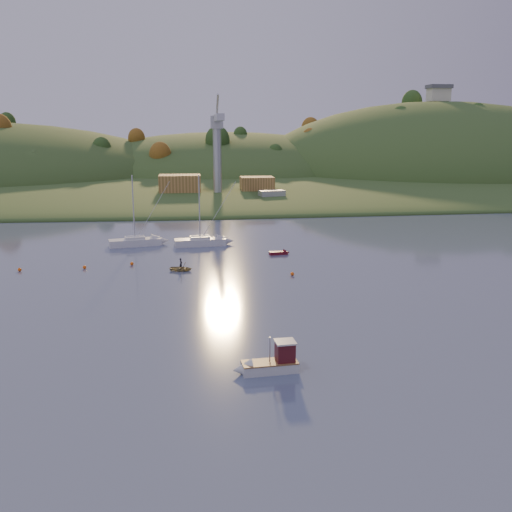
{
  "coord_description": "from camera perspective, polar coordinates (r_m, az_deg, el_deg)",
  "views": [
    {
      "loc": [
        -5.81,
        -31.81,
        19.27
      ],
      "look_at": [
        2.17,
        35.26,
        4.15
      ],
      "focal_mm": 40.0,
      "sensor_mm": 36.0,
      "label": 1
    }
  ],
  "objects": [
    {
      "name": "buoy_3",
      "position": [
        84.11,
        -12.31,
        -0.75
      ],
      "size": [
        0.5,
        0.5,
        0.5
      ],
      "primitive_type": "sphere",
      "color": "#FF5C0D",
      "rests_on": "ground"
    },
    {
      "name": "work_vessel",
      "position": [
        147.13,
        1.59,
        5.62
      ],
      "size": [
        15.77,
        8.49,
        3.85
      ],
      "rotation": [
        0.0,
        0.0,
        0.22
      ],
      "color": "slate",
      "rests_on": "ground"
    },
    {
      "name": "sailboat_far",
      "position": [
        97.94,
        -12.01,
        1.44
      ],
      "size": [
        8.88,
        4.28,
        11.85
      ],
      "rotation": [
        0.0,
        0.0,
        0.21
      ],
      "color": "silver",
      "rests_on": "ground"
    },
    {
      "name": "far_shore",
      "position": [
        262.59,
        -5.56,
        8.35
      ],
      "size": [
        620.0,
        220.0,
        1.5
      ],
      "primitive_type": "cube",
      "color": "#29451B",
      "rests_on": "ground"
    },
    {
      "name": "shore_slope",
      "position": [
        197.84,
        -5.11,
        6.98
      ],
      "size": [
        640.0,
        150.0,
        7.0
      ],
      "primitive_type": "ellipsoid",
      "color": "#29451B",
      "rests_on": "ground"
    },
    {
      "name": "dock_crane",
      "position": [
        150.42,
        -3.89,
        11.79
      ],
      "size": [
        3.2,
        28.0,
        20.3
      ],
      "color": "#B7B7BC",
      "rests_on": "wharf"
    },
    {
      "name": "hilltop_house",
      "position": [
        248.61,
        17.8,
        15.3
      ],
      "size": [
        9.0,
        7.0,
        6.45
      ],
      "color": "beige",
      "rests_on": "hill_right"
    },
    {
      "name": "hillside_trees",
      "position": [
        217.75,
        -5.27,
        7.49
      ],
      "size": [
        280.0,
        50.0,
        32.0
      ],
      "primitive_type": null,
      "color": "#264719",
      "rests_on": "ground"
    },
    {
      "name": "hill_right",
      "position": [
        248.95,
        17.28,
        7.62
      ],
      "size": [
        150.0,
        130.0,
        60.0
      ],
      "primitive_type": "ellipsoid",
      "color": "#29451B",
      "rests_on": "ground"
    },
    {
      "name": "buoy_2",
      "position": [
        85.24,
        -22.56,
        -1.26
      ],
      "size": [
        0.5,
        0.5,
        0.5
      ],
      "primitive_type": "sphere",
      "color": "#FF5C0D",
      "rests_on": "ground"
    },
    {
      "name": "fishing_boat",
      "position": [
        46.78,
        0.96,
        -10.71
      ],
      "size": [
        5.44,
        2.09,
        3.39
      ],
      "rotation": [
        0.0,
        0.0,
        3.22
      ],
      "color": "silver",
      "rests_on": "ground"
    },
    {
      "name": "shed_east",
      "position": [
        157.65,
        0.1,
        7.2
      ],
      "size": [
        9.0,
        7.0,
        4.0
      ],
      "primitive_type": "cube",
      "color": "olive",
      "rests_on": "wharf"
    },
    {
      "name": "ground",
      "position": [
        37.65,
        3.22,
        -18.2
      ],
      "size": [
        500.0,
        500.0,
        0.0
      ],
      "primitive_type": "plane",
      "color": "#3B4061",
      "rests_on": "ground"
    },
    {
      "name": "shed_west",
      "position": [
        155.5,
        -7.62,
        7.17
      ],
      "size": [
        11.0,
        8.0,
        4.8
      ],
      "primitive_type": "cube",
      "color": "olive",
      "rests_on": "wharf"
    },
    {
      "name": "buoy_4",
      "position": [
        83.62,
        -16.78,
        -1.08
      ],
      "size": [
        0.5,
        0.5,
        0.5
      ],
      "primitive_type": "sphere",
      "color": "#FF5C0D",
      "rests_on": "ground"
    },
    {
      "name": "paddler",
      "position": [
        79.59,
        -7.51,
        -0.94
      ],
      "size": [
        0.5,
        0.63,
        1.53
      ],
      "primitive_type": "imported",
      "rotation": [
        0.0,
        0.0,
        1.32
      ],
      "color": "black",
      "rests_on": "ground"
    },
    {
      "name": "canoe",
      "position": [
        79.7,
        -7.51,
        -1.25
      ],
      "size": [
        3.58,
        2.94,
        0.65
      ],
      "primitive_type": "imported",
      "rotation": [
        0.0,
        0.0,
        1.32
      ],
      "color": "#918250",
      "rests_on": "ground"
    },
    {
      "name": "hill_center",
      "position": [
        243.09,
        -3.06,
        8.05
      ],
      "size": [
        140.0,
        120.0,
        36.0
      ],
      "primitive_type": "ellipsoid",
      "color": "#29451B",
      "rests_on": "ground"
    },
    {
      "name": "red_tender",
      "position": [
        89.56,
        2.62,
        0.33
      ],
      "size": [
        3.41,
        1.56,
        1.12
      ],
      "rotation": [
        0.0,
        0.0,
        0.14
      ],
      "color": "#5B0D17",
      "rests_on": "ground"
    },
    {
      "name": "wharf",
      "position": [
        155.25,
        -2.76,
        5.92
      ],
      "size": [
        42.0,
        16.0,
        2.4
      ],
      "primitive_type": "cube",
      "color": "slate",
      "rests_on": "ground"
    },
    {
      "name": "sailboat_near",
      "position": [
        96.41,
        -5.61,
        1.49
      ],
      "size": [
        8.79,
        3.44,
        11.9
      ],
      "rotation": [
        0.0,
        0.0,
        0.1
      ],
      "color": "silver",
      "rests_on": "ground"
    },
    {
      "name": "buoy_1",
      "position": [
        76.6,
        3.64,
        -1.79
      ],
      "size": [
        0.5,
        0.5,
        0.5
      ],
      "primitive_type": "sphere",
      "color": "#FF5C0D",
      "rests_on": "ground"
    }
  ]
}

